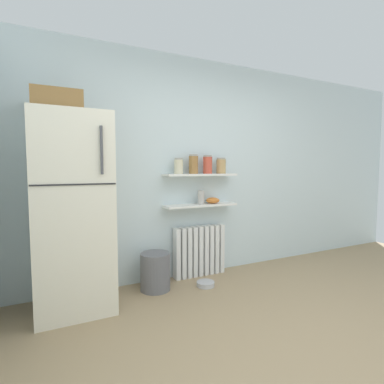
# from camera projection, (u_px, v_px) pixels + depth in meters

# --- Properties ---
(ground_plane) EXTENTS (7.04, 7.04, 0.00)m
(ground_plane) POSITION_uv_depth(u_px,v_px,m) (289.00, 328.00, 2.46)
(ground_plane) COLOR #9E8460
(back_wall) EXTENTS (7.04, 0.10, 2.60)m
(back_wall) POSITION_uv_depth(u_px,v_px,m) (200.00, 168.00, 3.74)
(back_wall) COLOR silver
(back_wall) RESTS_ON ground_plane
(refrigerator) EXTENTS (0.67, 0.69, 1.96)m
(refrigerator) POSITION_uv_depth(u_px,v_px,m) (71.00, 209.00, 2.75)
(refrigerator) COLOR silver
(refrigerator) RESTS_ON ground_plane
(radiator) EXTENTS (0.65, 0.12, 0.60)m
(radiator) POSITION_uv_depth(u_px,v_px,m) (199.00, 251.00, 3.67)
(radiator) COLOR white
(radiator) RESTS_ON ground_plane
(wall_shelf_lower) EXTENTS (0.90, 0.22, 0.02)m
(wall_shelf_lower) POSITION_uv_depth(u_px,v_px,m) (201.00, 205.00, 3.60)
(wall_shelf_lower) COLOR white
(wall_shelf_upper) EXTENTS (0.90, 0.22, 0.02)m
(wall_shelf_upper) POSITION_uv_depth(u_px,v_px,m) (201.00, 175.00, 3.57)
(wall_shelf_upper) COLOR white
(storage_jar_0) EXTENTS (0.10, 0.10, 0.18)m
(storage_jar_0) POSITION_uv_depth(u_px,v_px,m) (179.00, 166.00, 3.44)
(storage_jar_0) COLOR beige
(storage_jar_0) RESTS_ON wall_shelf_upper
(storage_jar_1) EXTENTS (0.11, 0.11, 0.22)m
(storage_jar_1) POSITION_uv_depth(u_px,v_px,m) (193.00, 164.00, 3.52)
(storage_jar_1) COLOR olive
(storage_jar_1) RESTS_ON wall_shelf_upper
(storage_jar_2) EXTENTS (0.11, 0.11, 0.22)m
(storage_jar_2) POSITION_uv_depth(u_px,v_px,m) (208.00, 165.00, 3.61)
(storage_jar_2) COLOR #C64C38
(storage_jar_2) RESTS_ON wall_shelf_upper
(storage_jar_3) EXTENTS (0.12, 0.12, 0.19)m
(storage_jar_3) POSITION_uv_depth(u_px,v_px,m) (221.00, 166.00, 3.69)
(storage_jar_3) COLOR tan
(storage_jar_3) RESTS_ON wall_shelf_upper
(vase) EXTENTS (0.08, 0.08, 0.16)m
(vase) POSITION_uv_depth(u_px,v_px,m) (201.00, 197.00, 3.60)
(vase) COLOR #B2ADA8
(vase) RESTS_ON wall_shelf_lower
(shelf_bowl) EXTENTS (0.16, 0.16, 0.07)m
(shelf_bowl) POSITION_uv_depth(u_px,v_px,m) (213.00, 200.00, 3.67)
(shelf_bowl) COLOR orange
(shelf_bowl) RESTS_ON wall_shelf_lower
(trash_bin) EXTENTS (0.32, 0.32, 0.40)m
(trash_bin) POSITION_uv_depth(u_px,v_px,m) (155.00, 271.00, 3.24)
(trash_bin) COLOR slate
(trash_bin) RESTS_ON ground_plane
(pet_food_bowl) EXTENTS (0.20, 0.20, 0.05)m
(pet_food_bowl) POSITION_uv_depth(u_px,v_px,m) (206.00, 284.00, 3.35)
(pet_food_bowl) COLOR #B7B7BC
(pet_food_bowl) RESTS_ON ground_plane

